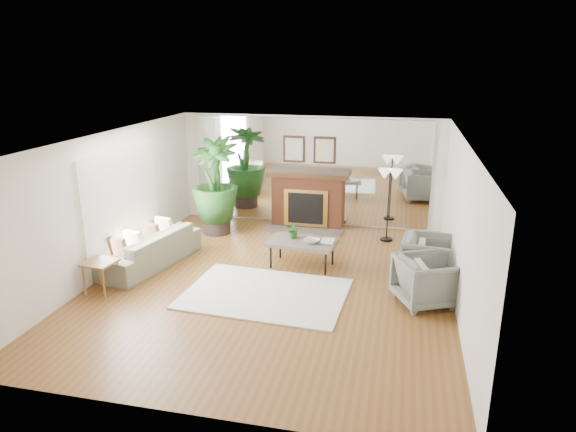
% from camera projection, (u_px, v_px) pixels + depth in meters
% --- Properties ---
extents(ground, '(7.00, 7.00, 0.00)m').
position_uv_depth(ground, '(272.00, 283.00, 8.84)').
color(ground, brown).
rests_on(ground, ground).
extents(wall_left, '(0.02, 7.00, 2.50)m').
position_uv_depth(wall_left, '(108.00, 203.00, 9.10)').
color(wall_left, white).
rests_on(wall_left, ground).
extents(wall_right, '(0.02, 7.00, 2.50)m').
position_uv_depth(wall_right, '(460.00, 227.00, 7.84)').
color(wall_right, white).
rests_on(wall_right, ground).
extents(wall_back, '(6.00, 0.02, 2.50)m').
position_uv_depth(wall_back, '(310.00, 171.00, 11.73)').
color(wall_back, white).
rests_on(wall_back, ground).
extents(mirror_panel, '(5.40, 0.04, 2.40)m').
position_uv_depth(mirror_panel, '(309.00, 171.00, 11.71)').
color(mirror_panel, silver).
rests_on(mirror_panel, wall_back).
extents(window_panel, '(0.04, 2.40, 1.50)m').
position_uv_depth(window_panel, '(121.00, 192.00, 9.44)').
color(window_panel, '#B2E09E').
rests_on(window_panel, wall_left).
extents(fireplace, '(1.85, 0.83, 2.05)m').
position_uv_depth(fireplace, '(307.00, 198.00, 11.68)').
color(fireplace, brown).
rests_on(fireplace, ground).
extents(area_rug, '(2.70, 2.00, 0.03)m').
position_uv_depth(area_rug, '(265.00, 294.00, 8.42)').
color(area_rug, silver).
rests_on(area_rug, ground).
extents(coffee_table, '(1.32, 0.86, 0.50)m').
position_uv_depth(coffee_table, '(302.00, 243.00, 9.44)').
color(coffee_table, '#655A50').
rests_on(coffee_table, ground).
extents(sofa, '(1.29, 2.33, 0.64)m').
position_uv_depth(sofa, '(149.00, 249.00, 9.55)').
color(sofa, slate).
rests_on(sofa, ground).
extents(armchair_back, '(0.97, 0.95, 0.80)m').
position_uv_depth(armchair_back, '(428.00, 259.00, 8.86)').
color(armchair_back, slate).
rests_on(armchair_back, ground).
extents(armchair_front, '(1.12, 1.11, 0.77)m').
position_uv_depth(armchair_front, '(426.00, 281.00, 8.01)').
color(armchair_front, slate).
rests_on(armchair_front, ground).
extents(side_table, '(0.52, 0.52, 0.55)m').
position_uv_depth(side_table, '(100.00, 266.00, 8.38)').
color(side_table, olive).
rests_on(side_table, ground).
extents(potted_ficus, '(1.09, 1.09, 2.11)m').
position_uv_depth(potted_ficus, '(215.00, 183.00, 11.09)').
color(potted_ficus, black).
rests_on(potted_ficus, ground).
extents(floor_lamp, '(0.50, 0.28, 1.54)m').
position_uv_depth(floor_lamp, '(390.00, 180.00, 10.56)').
color(floor_lamp, black).
rests_on(floor_lamp, ground).
extents(tabletop_plant, '(0.31, 0.28, 0.31)m').
position_uv_depth(tabletop_plant, '(294.00, 230.00, 9.54)').
color(tabletop_plant, '#296124').
rests_on(tabletop_plant, coffee_table).
extents(fruit_bowl, '(0.32, 0.32, 0.07)m').
position_uv_depth(fruit_bowl, '(312.00, 241.00, 9.32)').
color(fruit_bowl, olive).
rests_on(fruit_bowl, coffee_table).
extents(book, '(0.24, 0.33, 0.02)m').
position_uv_depth(book, '(321.00, 241.00, 9.40)').
color(book, olive).
rests_on(book, coffee_table).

